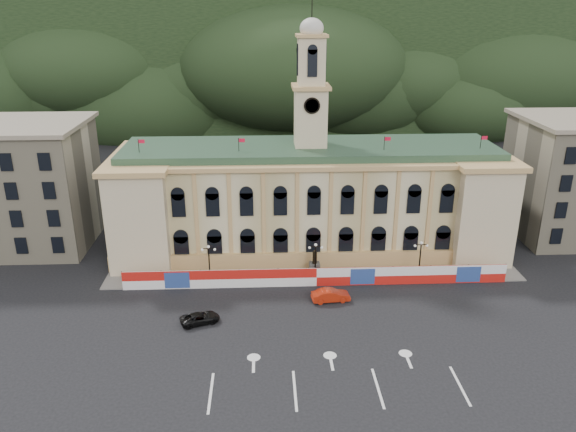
{
  "coord_description": "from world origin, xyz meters",
  "views": [
    {
      "loc": [
        -6.62,
        -49.96,
        34.7
      ],
      "look_at": [
        -3.59,
        18.0,
        8.67
      ],
      "focal_mm": 35.0,
      "sensor_mm": 36.0,
      "label": 1
    }
  ],
  "objects_px": {
    "lamp_center": "(315,258)",
    "black_suv": "(200,318)",
    "statue": "(315,267)",
    "red_sedan": "(331,295)"
  },
  "relations": [
    {
      "from": "lamp_center",
      "to": "red_sedan",
      "type": "bearing_deg",
      "value": -77.16
    },
    {
      "from": "black_suv",
      "to": "red_sedan",
      "type": "bearing_deg",
      "value": -93.69
    },
    {
      "from": "statue",
      "to": "lamp_center",
      "type": "relative_size",
      "value": 0.72
    },
    {
      "from": "statue",
      "to": "black_suv",
      "type": "height_order",
      "value": "statue"
    },
    {
      "from": "statue",
      "to": "red_sedan",
      "type": "height_order",
      "value": "statue"
    },
    {
      "from": "black_suv",
      "to": "statue",
      "type": "bearing_deg",
      "value": -70.56
    },
    {
      "from": "lamp_center",
      "to": "black_suv",
      "type": "bearing_deg",
      "value": -143.68
    },
    {
      "from": "statue",
      "to": "red_sedan",
      "type": "xyz_separation_m",
      "value": [
        1.38,
        -7.08,
        -0.4
      ]
    },
    {
      "from": "statue",
      "to": "lamp_center",
      "type": "bearing_deg",
      "value": -90.0
    },
    {
      "from": "lamp_center",
      "to": "black_suv",
      "type": "distance_m",
      "value": 17.86
    }
  ]
}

